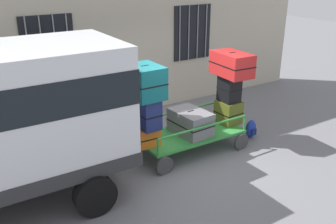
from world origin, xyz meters
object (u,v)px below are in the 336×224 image
(suitcase_left_bottom, at_px, (147,136))
(backpack, at_px, (251,129))
(suitcase_left_middle, at_px, (147,113))
(suitcase_left_top, at_px, (145,82))
(suitcase_midleft_bottom, at_px, (190,122))
(suitcase_center_top, at_px, (232,64))
(suitcase_center_bottom, at_px, (228,112))
(suitcase_center_middle, at_px, (229,88))
(luggage_cart, at_px, (190,136))

(suitcase_left_bottom, distance_m, backpack, 2.67)
(suitcase_left_middle, distance_m, suitcase_left_top, 0.62)
(suitcase_left_middle, height_order, suitcase_midleft_bottom, suitcase_left_middle)
(suitcase_center_top, bearing_deg, suitcase_left_middle, -179.98)
(suitcase_midleft_bottom, xyz_separation_m, suitcase_center_bottom, (1.05, 0.00, 0.01))
(suitcase_center_bottom, relative_size, backpack, 1.21)
(suitcase_center_middle, bearing_deg, suitcase_left_bottom, -179.52)
(suitcase_center_bottom, bearing_deg, luggage_cart, -179.92)
(suitcase_midleft_bottom, bearing_deg, suitcase_left_middle, -179.51)
(suitcase_left_middle, relative_size, suitcase_center_middle, 1.02)
(suitcase_midleft_bottom, relative_size, suitcase_center_bottom, 1.78)
(suitcase_left_bottom, relative_size, suitcase_left_top, 0.61)
(suitcase_center_middle, relative_size, suitcase_center_top, 0.62)
(suitcase_left_bottom, xyz_separation_m, backpack, (2.63, -0.22, -0.39))
(suitcase_left_bottom, xyz_separation_m, suitcase_center_bottom, (2.10, -0.00, 0.07))
(suitcase_midleft_bottom, height_order, suitcase_center_middle, suitcase_center_middle)
(suitcase_left_top, bearing_deg, luggage_cart, -1.95)
(suitcase_left_top, bearing_deg, suitcase_left_middle, -90.00)
(suitcase_left_bottom, height_order, suitcase_center_top, suitcase_center_top)
(suitcase_midleft_bottom, bearing_deg, suitcase_center_top, -0.45)
(suitcase_midleft_bottom, relative_size, suitcase_center_middle, 1.59)
(suitcase_left_bottom, relative_size, backpack, 1.06)
(suitcase_left_top, distance_m, backpack, 3.04)
(luggage_cart, height_order, suitcase_center_middle, suitcase_center_middle)
(suitcase_left_middle, bearing_deg, suitcase_left_top, 90.00)
(luggage_cart, bearing_deg, suitcase_left_middle, -179.49)
(suitcase_midleft_bottom, relative_size, suitcase_center_top, 0.99)
(suitcase_left_bottom, distance_m, suitcase_midleft_bottom, 1.05)
(suitcase_left_middle, distance_m, suitcase_center_middle, 2.10)
(luggage_cart, distance_m, suitcase_center_middle, 1.38)
(suitcase_left_bottom, relative_size, suitcase_left_middle, 0.77)
(suitcase_center_middle, bearing_deg, suitcase_center_bottom, -90.00)
(suitcase_left_top, height_order, suitcase_center_bottom, suitcase_left_top)
(backpack, bearing_deg, suitcase_midleft_bottom, 172.04)
(suitcase_midleft_bottom, bearing_deg, luggage_cart, 90.00)
(suitcase_left_bottom, distance_m, suitcase_center_middle, 2.19)
(suitcase_center_bottom, relative_size, suitcase_center_top, 0.56)
(luggage_cart, relative_size, suitcase_center_middle, 3.91)
(luggage_cart, relative_size, suitcase_left_middle, 3.83)
(suitcase_left_middle, height_order, backpack, suitcase_left_middle)
(suitcase_center_bottom, bearing_deg, backpack, -22.84)
(suitcase_left_middle, bearing_deg, suitcase_midleft_bottom, 0.49)
(suitcase_left_bottom, xyz_separation_m, suitcase_left_top, (0.00, 0.03, 1.12))
(suitcase_left_bottom, distance_m, suitcase_center_bottom, 2.10)
(luggage_cart, bearing_deg, suitcase_left_top, 178.05)
(suitcase_left_bottom, bearing_deg, backpack, -4.89)
(suitcase_left_top, height_order, suitcase_center_top, suitcase_center_top)
(suitcase_left_bottom, xyz_separation_m, suitcase_center_top, (2.10, -0.01, 1.18))
(luggage_cart, distance_m, suitcase_center_bottom, 1.10)
(suitcase_left_bottom, height_order, suitcase_center_bottom, suitcase_center_bottom)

